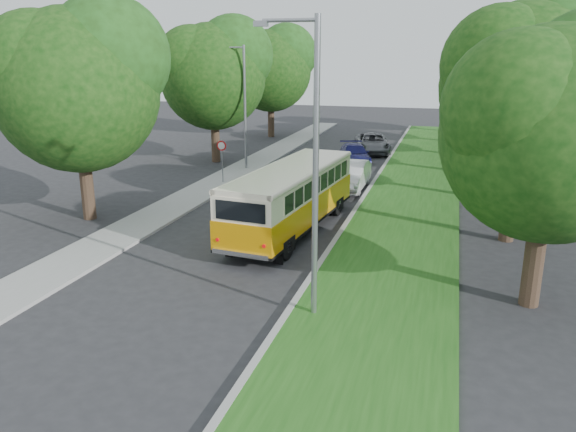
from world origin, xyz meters
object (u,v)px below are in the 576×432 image
(car_silver, at_px, (325,185))
(car_grey, at_px, (372,143))
(car_blue, at_px, (354,154))
(lamppost_far, at_px, (243,103))
(lamppost_near, at_px, (312,162))
(vintage_bus, at_px, (291,199))
(car_white, at_px, (350,175))

(car_silver, height_order, car_grey, car_grey)
(car_blue, distance_m, car_grey, 4.60)
(lamppost_far, distance_m, car_blue, 8.13)
(car_blue, bearing_deg, car_silver, -106.64)
(lamppost_near, bearing_deg, car_grey, 94.51)
(lamppost_near, height_order, car_grey, lamppost_near)
(car_blue, bearing_deg, vintage_bus, -107.04)
(lamppost_far, distance_m, vintage_bus, 13.21)
(vintage_bus, height_order, car_blue, vintage_bus)
(car_white, distance_m, car_blue, 7.19)
(lamppost_far, distance_m, car_grey, 11.34)
(vintage_bus, xyz_separation_m, car_white, (0.97, 8.03, -0.62))
(car_grey, bearing_deg, car_blue, -110.21)
(lamppost_far, relative_size, vintage_bus, 0.81)
(lamppost_near, distance_m, car_silver, 13.98)
(vintage_bus, xyz_separation_m, car_blue, (-0.03, 15.15, -0.73))
(lamppost_near, bearing_deg, vintage_bus, 110.02)
(car_grey, bearing_deg, lamppost_far, -142.45)
(lamppost_far, bearing_deg, car_blue, 31.64)
(car_blue, xyz_separation_m, car_grey, (0.53, 4.57, 0.06))
(lamppost_far, height_order, car_silver, lamppost_far)
(car_silver, bearing_deg, lamppost_near, -80.94)
(car_silver, xyz_separation_m, car_white, (0.92, 2.01, 0.12))
(car_silver, bearing_deg, vintage_bus, -92.46)
(lamppost_far, xyz_separation_m, car_blue, (6.25, 3.85, -3.48))
(lamppost_far, xyz_separation_m, car_silver, (6.33, -5.27, -3.49))
(vintage_bus, bearing_deg, car_white, 88.99)
(car_blue, height_order, car_grey, car_grey)
(lamppost_far, distance_m, car_silver, 8.95)
(lamppost_far, xyz_separation_m, car_grey, (6.78, 8.42, -3.42))
(lamppost_near, xyz_separation_m, car_blue, (-2.65, 22.35, -3.73))
(vintage_bus, relative_size, car_white, 2.02)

